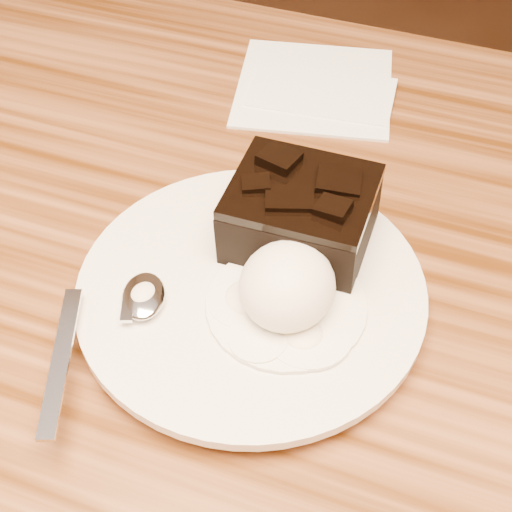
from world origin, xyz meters
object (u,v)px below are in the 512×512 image
(ice_cream_scoop, at_px, (287,286))
(napkin, at_px, (314,86))
(dining_table, at_px, (182,500))
(plate, at_px, (251,295))
(spoon, at_px, (144,298))
(brownie, at_px, (301,217))

(ice_cream_scoop, relative_size, napkin, 0.47)
(dining_table, height_order, plate, plate)
(ice_cream_scoop, distance_m, napkin, 0.28)
(spoon, relative_size, napkin, 1.16)
(dining_table, bearing_deg, plate, 5.16)
(dining_table, distance_m, plate, 0.39)
(plate, relative_size, ice_cream_scoop, 3.61)
(plate, xyz_separation_m, ice_cream_scoop, (0.03, -0.01, 0.03))
(ice_cream_scoop, bearing_deg, dining_table, 178.74)
(dining_table, height_order, napkin, napkin)
(plate, xyz_separation_m, brownie, (0.02, 0.05, 0.03))
(plate, distance_m, napkin, 0.27)
(ice_cream_scoop, distance_m, spoon, 0.10)
(plate, height_order, napkin, plate)
(ice_cream_scoop, bearing_deg, spoon, -162.64)
(ice_cream_scoop, bearing_deg, napkin, 102.99)
(plate, bearing_deg, spoon, -148.52)
(plate, xyz_separation_m, napkin, (-0.03, 0.27, -0.01))
(dining_table, height_order, spoon, spoon)
(brownie, bearing_deg, napkin, 103.88)
(brownie, distance_m, spoon, 0.12)
(ice_cream_scoop, bearing_deg, brownie, 99.98)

